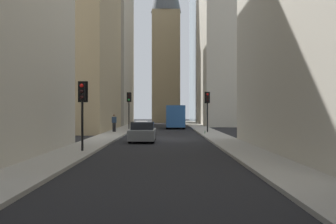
# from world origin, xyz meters

# --- Properties ---
(ground_plane) EXTENTS (135.00, 135.00, 0.00)m
(ground_plane) POSITION_xyz_m (0.00, 0.00, 0.00)
(ground_plane) COLOR black
(sidewalk_right) EXTENTS (90.00, 2.20, 0.14)m
(sidewalk_right) POSITION_xyz_m (0.00, 4.50, 0.07)
(sidewalk_right) COLOR #A8A399
(sidewalk_right) RESTS_ON ground_plane
(sidewalk_left) EXTENTS (90.00, 2.20, 0.14)m
(sidewalk_left) POSITION_xyz_m (0.00, -4.50, 0.07)
(sidewalk_left) COLOR #A8A399
(sidewalk_left) RESTS_ON ground_plane
(building_left_far) EXTENTS (17.54, 10.50, 28.21)m
(building_left_far) POSITION_xyz_m (28.84, -10.59, 14.12)
(building_left_far) COLOR beige
(building_left_far) RESTS_ON ground_plane
(building_right_far) EXTENTS (15.64, 10.00, 24.24)m
(building_right_far) POSITION_xyz_m (30.76, 10.60, 12.12)
(building_right_far) COLOR #A8A091
(building_right_far) RESTS_ON ground_plane
(building_right_midfar) EXTENTS (15.54, 10.00, 22.62)m
(building_right_midfar) POSITION_xyz_m (11.97, 10.60, 11.31)
(building_right_midfar) COLOR #9E8966
(building_right_midfar) RESTS_ON ground_plane
(church_spire) EXTENTS (5.61, 5.61, 33.80)m
(church_spire) POSITION_xyz_m (40.50, -0.24, 17.69)
(church_spire) COLOR #9E8966
(church_spire) RESTS_ON ground_plane
(delivery_truck) EXTENTS (6.46, 2.25, 2.84)m
(delivery_truck) POSITION_xyz_m (17.73, -1.40, 1.46)
(delivery_truck) COLOR #285699
(delivery_truck) RESTS_ON ground_plane
(hatchback_grey) EXTENTS (4.30, 1.78, 1.42)m
(hatchback_grey) POSITION_xyz_m (-2.11, 1.40, 0.66)
(hatchback_grey) COLOR slate
(hatchback_grey) RESTS_ON ground_plane
(traffic_light_foreground) EXTENTS (0.43, 0.52, 3.62)m
(traffic_light_foreground) POSITION_xyz_m (-9.49, 4.07, 2.80)
(traffic_light_foreground) COLOR black
(traffic_light_foreground) RESTS_ON sidewalk_right
(traffic_light_midblock) EXTENTS (0.43, 0.52, 3.90)m
(traffic_light_midblock) POSITION_xyz_m (7.21, -4.29, 3.01)
(traffic_light_midblock) COLOR black
(traffic_light_midblock) RESTS_ON sidewalk_left
(traffic_light_far_junction) EXTENTS (0.43, 0.52, 4.15)m
(traffic_light_far_junction) POSITION_xyz_m (13.40, 3.94, 3.19)
(traffic_light_far_junction) COLOR black
(traffic_light_far_junction) RESTS_ON sidewalk_right
(pedestrian) EXTENTS (0.26, 0.44, 1.73)m
(pedestrian) POSITION_xyz_m (7.84, 4.84, 1.08)
(pedestrian) COLOR black
(pedestrian) RESTS_ON sidewalk_right
(discarded_bottle) EXTENTS (0.07, 0.07, 0.27)m
(discarded_bottle) POSITION_xyz_m (5.03, -3.82, 0.25)
(discarded_bottle) COLOR #236033
(discarded_bottle) RESTS_ON sidewalk_left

